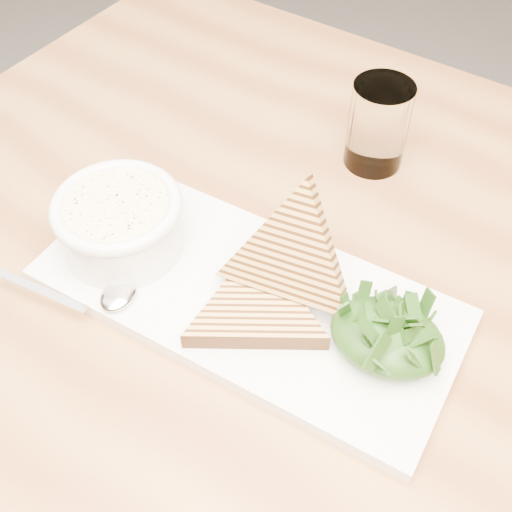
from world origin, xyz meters
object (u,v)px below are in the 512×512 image
at_px(platter, 247,296).
at_px(soup_bowl, 121,228).
at_px(glass_near, 378,125).
at_px(table_top, 385,306).

height_order(platter, soup_bowl, soup_bowl).
distance_m(platter, glass_near, 0.27).
distance_m(platter, soup_bowl, 0.15).
bearing_deg(glass_near, platter, -98.93).
xyz_separation_m(table_top, platter, (-0.13, -0.07, 0.03)).
height_order(platter, glass_near, glass_near).
height_order(table_top, platter, platter).
bearing_deg(platter, soup_bowl, -179.38).
distance_m(soup_bowl, glass_near, 0.32).
bearing_deg(glass_near, soup_bowl, -125.27).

